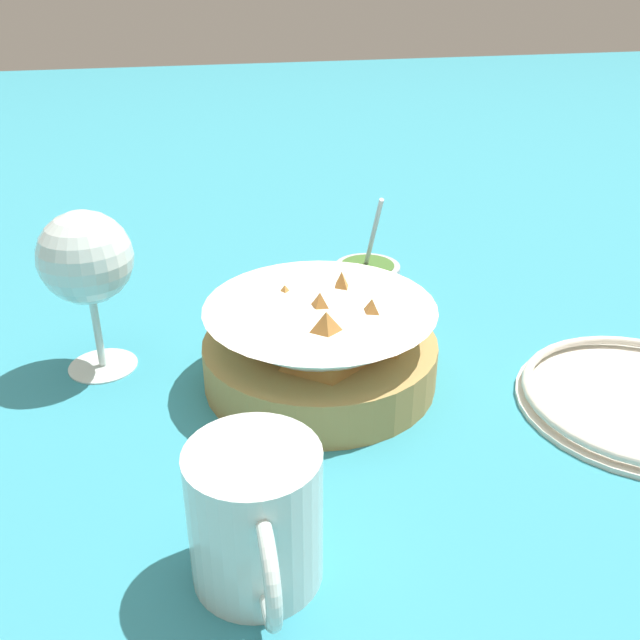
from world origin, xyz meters
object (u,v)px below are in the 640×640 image
at_px(food_basket, 321,346).
at_px(sauce_cup, 367,277).
at_px(wine_glass, 86,262).
at_px(beer_mug, 256,522).

relative_size(food_basket, sauce_cup, 1.66).
bearing_deg(wine_glass, food_basket, 70.93).
distance_m(food_basket, sauce_cup, 0.19).
relative_size(food_basket, wine_glass, 1.36).
bearing_deg(food_basket, beer_mug, -22.26).
xyz_separation_m(sauce_cup, beer_mug, (0.38, -0.18, 0.02)).
distance_m(food_basket, wine_glass, 0.22).
bearing_deg(sauce_cup, food_basket, -28.19).
bearing_deg(food_basket, sauce_cup, 151.81).
height_order(wine_glass, beer_mug, wine_glass).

